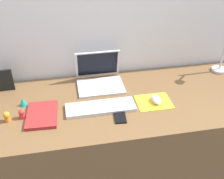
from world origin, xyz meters
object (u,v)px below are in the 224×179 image
Objects in this scene: notebook_pad at (42,115)px; picture_frame at (3,80)px; cell_phone at (120,116)px; toy_figurine_red at (22,114)px; keyboard at (101,107)px; laptop at (99,76)px; toy_figurine_teal at (23,102)px; mouse at (156,100)px; toy_figurine_orange at (7,116)px.

picture_frame reaches higher than notebook_pad.
toy_figurine_red is (-0.55, 0.09, 0.02)m from cell_phone.
cell_phone is 2.20× the size of toy_figurine_red.
keyboard is 0.45m from toy_figurine_red.
toy_figurine_red reaches higher than keyboard.
cell_phone is at bearing -80.53° from laptop.
toy_figurine_teal is (-0.55, 0.21, 0.02)m from cell_phone.
mouse is 0.75× the size of cell_phone.
laptop is at bearing 30.22° from toy_figurine_red.
toy_figurine_orange is at bearing -178.43° from keyboard.
toy_figurine_red is at bearing -88.48° from toy_figurine_teal.
toy_figurine_orange is at bearing -178.95° from mouse.
mouse is 0.80m from toy_figurine_teal.
keyboard is 0.34m from notebook_pad.
mouse is 0.68m from notebook_pad.
toy_figurine_teal is at bearing 91.52° from toy_figurine_red.
laptop is at bearing 137.65° from mouse.
keyboard reaches higher than cell_phone.
toy_figurine_orange is (-0.87, -0.02, 0.01)m from mouse.
cell_phone is at bearing -159.11° from mouse.
toy_figurine_teal is (0.08, 0.14, -0.01)m from toy_figurine_orange.
mouse is 1.89× the size of toy_figurine_teal.
toy_figurine_orange reaches higher than keyboard.
toy_figurine_teal is at bearing 171.46° from mouse.
keyboard is at bearing -97.10° from laptop.
cell_phone is at bearing -30.77° from picture_frame.
toy_figurine_red reaches higher than mouse.
notebook_pad is (-0.68, -0.01, -0.01)m from mouse.
laptop is at bearing 82.90° from keyboard.
toy_figurine_orange is (0.05, -0.33, -0.04)m from picture_frame.
notebook_pad is (-0.44, 0.09, 0.01)m from cell_phone.
laptop reaches higher than cell_phone.
notebook_pad is at bearing -2.86° from toy_figurine_red.
mouse is at bearing -8.54° from toy_figurine_teal.
cell_phone is 2.53× the size of toy_figurine_teal.
cell_phone is 0.53× the size of notebook_pad.
mouse is 1.65× the size of toy_figurine_red.
laptop is 3.12× the size of mouse.
notebook_pad is at bearing 174.35° from cell_phone.
keyboard is 3.20× the size of cell_phone.
toy_figurine_orange is (-0.53, -0.01, 0.02)m from keyboard.
cell_phone is at bearing -43.40° from keyboard.
keyboard is at bearing -14.94° from toy_figurine_teal.
picture_frame is at bearing 123.72° from toy_figurine_teal.
toy_figurine_red is (-0.79, -0.00, 0.01)m from mouse.
notebook_pad is 0.40m from picture_frame.
toy_figurine_orange is at bearing -170.05° from toy_figurine_red.
laptop reaches higher than notebook_pad.
toy_figurine_teal is at bearing -161.76° from laptop.
toy_figurine_teal is (-0.11, 0.13, 0.02)m from notebook_pad.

